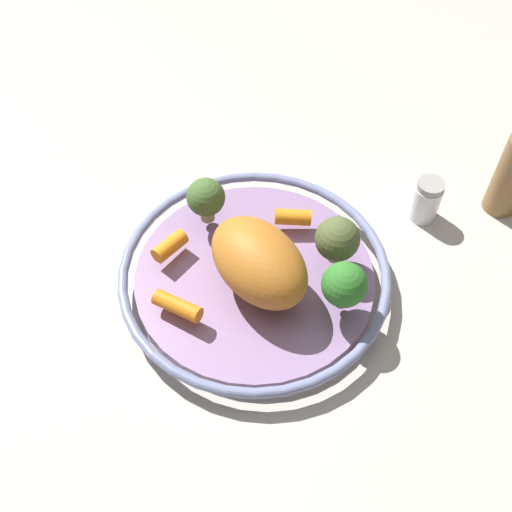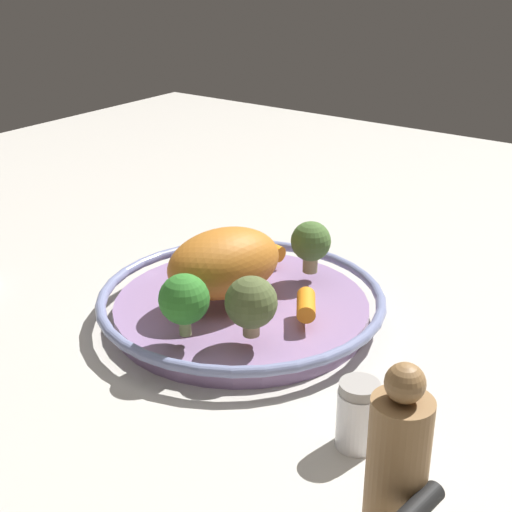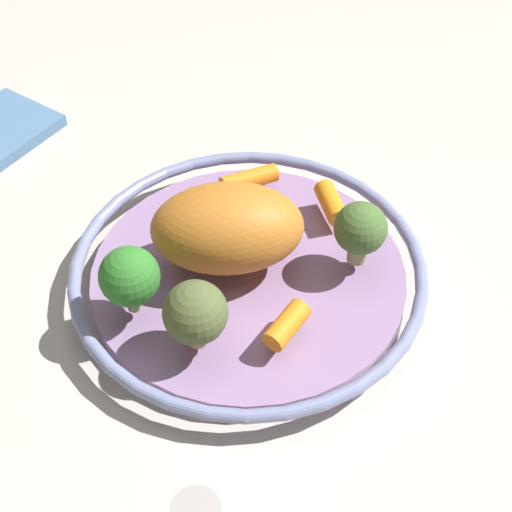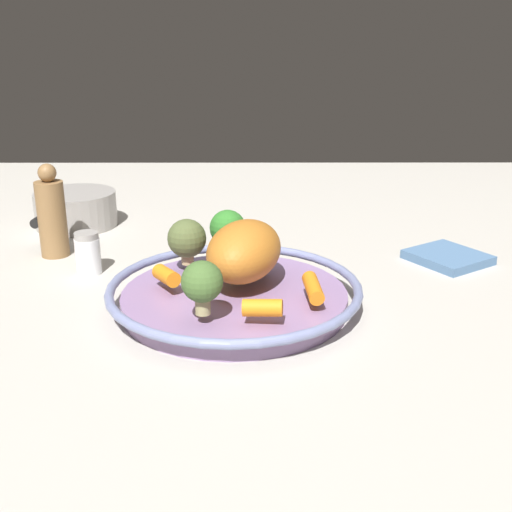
{
  "view_description": "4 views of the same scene",
  "coord_description": "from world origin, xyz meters",
  "px_view_note": "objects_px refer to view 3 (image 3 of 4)",
  "views": [
    {
      "loc": [
        -0.38,
        -0.25,
        0.66
      ],
      "look_at": [
        0.01,
        0.0,
        0.05
      ],
      "focal_mm": 43.93,
      "sensor_mm": 36.0,
      "label": 1
    },
    {
      "loc": [
        0.47,
        -0.62,
        0.42
      ],
      "look_at": [
        -0.0,
        0.03,
        0.07
      ],
      "focal_mm": 51.94,
      "sensor_mm": 36.0,
      "label": 2
    },
    {
      "loc": [
        0.46,
        -0.18,
        0.57
      ],
      "look_at": [
        0.01,
        0.0,
        0.05
      ],
      "focal_mm": 54.09,
      "sensor_mm": 36.0,
      "label": 3
    },
    {
      "loc": [
        -0.03,
        0.78,
        0.35
      ],
      "look_at": [
        -0.03,
        -0.0,
        0.07
      ],
      "focal_mm": 44.67,
      "sensor_mm": 36.0,
      "label": 4
    }
  ],
  "objects_px": {
    "serving_bowl": "(248,275)",
    "baby_carrot_right": "(331,203)",
    "roast_chicken_piece": "(227,228)",
    "broccoli_floret_mid": "(195,313)",
    "baby_carrot_back": "(249,179)",
    "baby_carrot_near_rim": "(289,324)",
    "broccoli_floret_large": "(360,229)",
    "broccoli_floret_small": "(129,277)",
    "dish_towel": "(3,128)"
  },
  "relations": [
    {
      "from": "baby_carrot_back",
      "to": "broccoli_floret_small",
      "type": "bearing_deg",
      "value": -53.91
    },
    {
      "from": "broccoli_floret_small",
      "to": "dish_towel",
      "type": "xyz_separation_m",
      "value": [
        -0.35,
        -0.07,
        -0.07
      ]
    },
    {
      "from": "baby_carrot_near_rim",
      "to": "broccoli_floret_small",
      "type": "bearing_deg",
      "value": -123.45
    },
    {
      "from": "baby_carrot_back",
      "to": "roast_chicken_piece",
      "type": "bearing_deg",
      "value": -32.67
    },
    {
      "from": "broccoli_floret_large",
      "to": "dish_towel",
      "type": "relative_size",
      "value": 0.6
    },
    {
      "from": "baby_carrot_right",
      "to": "dish_towel",
      "type": "relative_size",
      "value": 0.42
    },
    {
      "from": "baby_carrot_right",
      "to": "dish_towel",
      "type": "bearing_deg",
      "value": -136.81
    },
    {
      "from": "roast_chicken_piece",
      "to": "broccoli_floret_mid",
      "type": "relative_size",
      "value": 2.14
    },
    {
      "from": "serving_bowl",
      "to": "dish_towel",
      "type": "relative_size",
      "value": 3.1
    },
    {
      "from": "baby_carrot_near_rim",
      "to": "baby_carrot_back",
      "type": "distance_m",
      "value": 0.19
    },
    {
      "from": "broccoli_floret_small",
      "to": "dish_towel",
      "type": "distance_m",
      "value": 0.36
    },
    {
      "from": "baby_carrot_back",
      "to": "broccoli_floret_mid",
      "type": "relative_size",
      "value": 0.92
    },
    {
      "from": "baby_carrot_near_rim",
      "to": "baby_carrot_back",
      "type": "relative_size",
      "value": 0.76
    },
    {
      "from": "roast_chicken_piece",
      "to": "broccoli_floret_large",
      "type": "xyz_separation_m",
      "value": [
        0.05,
        0.11,
        -0.0
      ]
    },
    {
      "from": "dish_towel",
      "to": "baby_carrot_near_rim",
      "type": "bearing_deg",
      "value": 23.09
    },
    {
      "from": "broccoli_floret_mid",
      "to": "baby_carrot_back",
      "type": "bearing_deg",
      "value": 145.75
    },
    {
      "from": "roast_chicken_piece",
      "to": "baby_carrot_near_rim",
      "type": "xyz_separation_m",
      "value": [
        0.1,
        0.02,
        -0.03
      ]
    },
    {
      "from": "baby_carrot_back",
      "to": "dish_towel",
      "type": "distance_m",
      "value": 0.33
    },
    {
      "from": "roast_chicken_piece",
      "to": "broccoli_floret_mid",
      "type": "xyz_separation_m",
      "value": [
        0.08,
        -0.06,
        -0.0
      ]
    },
    {
      "from": "broccoli_floret_small",
      "to": "roast_chicken_piece",
      "type": "bearing_deg",
      "value": 104.56
    },
    {
      "from": "broccoli_floret_small",
      "to": "broccoli_floret_mid",
      "type": "xyz_separation_m",
      "value": [
        0.06,
        0.04,
        -0.0
      ]
    },
    {
      "from": "broccoli_floret_large",
      "to": "roast_chicken_piece",
      "type": "bearing_deg",
      "value": -112.93
    },
    {
      "from": "serving_bowl",
      "to": "broccoli_floret_small",
      "type": "bearing_deg",
      "value": -83.6
    },
    {
      "from": "roast_chicken_piece",
      "to": "broccoli_floret_mid",
      "type": "distance_m",
      "value": 0.1
    },
    {
      "from": "baby_carrot_right",
      "to": "broccoli_floret_small",
      "type": "relative_size",
      "value": 0.68
    },
    {
      "from": "baby_carrot_right",
      "to": "dish_towel",
      "type": "xyz_separation_m",
      "value": [
        -0.3,
        -0.28,
        -0.04
      ]
    },
    {
      "from": "baby_carrot_back",
      "to": "broccoli_floret_large",
      "type": "height_order",
      "value": "broccoli_floret_large"
    },
    {
      "from": "baby_carrot_back",
      "to": "broccoli_floret_large",
      "type": "xyz_separation_m",
      "value": [
        0.13,
        0.06,
        0.03
      ]
    },
    {
      "from": "baby_carrot_right",
      "to": "baby_carrot_back",
      "type": "bearing_deg",
      "value": -136.02
    },
    {
      "from": "broccoli_floret_small",
      "to": "baby_carrot_near_rim",
      "type": "bearing_deg",
      "value": 56.55
    },
    {
      "from": "broccoli_floret_small",
      "to": "baby_carrot_back",
      "type": "bearing_deg",
      "value": 126.09
    },
    {
      "from": "serving_bowl",
      "to": "baby_carrot_back",
      "type": "relative_size",
      "value": 5.59
    },
    {
      "from": "baby_carrot_back",
      "to": "broccoli_floret_small",
      "type": "height_order",
      "value": "broccoli_floret_small"
    },
    {
      "from": "dish_towel",
      "to": "broccoli_floret_small",
      "type": "bearing_deg",
      "value": 10.64
    },
    {
      "from": "baby_carrot_near_rim",
      "to": "dish_towel",
      "type": "height_order",
      "value": "baby_carrot_near_rim"
    },
    {
      "from": "broccoli_floret_mid",
      "to": "broccoli_floret_small",
      "type": "bearing_deg",
      "value": -144.64
    },
    {
      "from": "broccoli_floret_small",
      "to": "serving_bowl",
      "type": "bearing_deg",
      "value": 96.4
    },
    {
      "from": "broccoli_floret_mid",
      "to": "dish_towel",
      "type": "relative_size",
      "value": 0.6
    },
    {
      "from": "roast_chicken_piece",
      "to": "broccoli_floret_mid",
      "type": "bearing_deg",
      "value": -35.87
    },
    {
      "from": "roast_chicken_piece",
      "to": "baby_carrot_back",
      "type": "relative_size",
      "value": 2.32
    },
    {
      "from": "serving_bowl",
      "to": "baby_carrot_right",
      "type": "bearing_deg",
      "value": 109.15
    },
    {
      "from": "broccoli_floret_small",
      "to": "baby_carrot_right",
      "type": "bearing_deg",
      "value": 102.62
    },
    {
      "from": "serving_bowl",
      "to": "roast_chicken_piece",
      "type": "bearing_deg",
      "value": -131.11
    },
    {
      "from": "roast_chicken_piece",
      "to": "broccoli_floret_large",
      "type": "relative_size",
      "value": 2.15
    },
    {
      "from": "roast_chicken_piece",
      "to": "dish_towel",
      "type": "relative_size",
      "value": 1.28
    },
    {
      "from": "broccoli_floret_large",
      "to": "broccoli_floret_mid",
      "type": "xyz_separation_m",
      "value": [
        0.03,
        -0.17,
        -0.0
      ]
    },
    {
      "from": "dish_towel",
      "to": "serving_bowl",
      "type": "bearing_deg",
      "value": 28.05
    },
    {
      "from": "baby_carrot_near_rim",
      "to": "broccoli_floret_large",
      "type": "distance_m",
      "value": 0.11
    },
    {
      "from": "broccoli_floret_large",
      "to": "broccoli_floret_small",
      "type": "relative_size",
      "value": 0.96
    },
    {
      "from": "roast_chicken_piece",
      "to": "broccoli_floret_small",
      "type": "distance_m",
      "value": 0.1
    }
  ]
}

